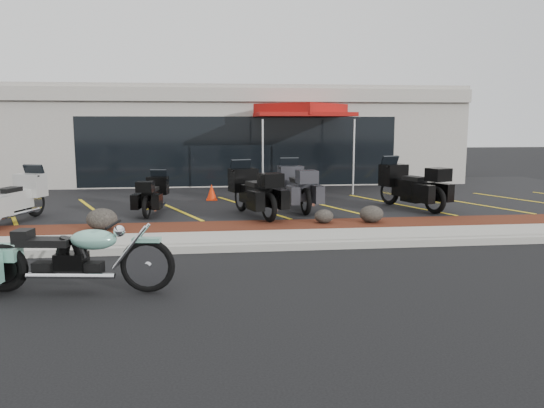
{
  "coord_description": "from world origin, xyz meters",
  "views": [
    {
      "loc": [
        -1.16,
        -9.51,
        2.54
      ],
      "look_at": [
        0.11,
        1.2,
        0.9
      ],
      "focal_mm": 35.0,
      "sensor_mm": 36.0,
      "label": 1
    }
  ],
  "objects": [
    {
      "name": "touring_black_front",
      "position": [
        -2.56,
        5.4,
        0.72
      ],
      "size": [
        1.0,
        2.03,
        1.13
      ],
      "primitive_type": null,
      "rotation": [
        0.0,
        0.0,
        1.44
      ],
      "color": "black",
      "rests_on": "upper_lot"
    },
    {
      "name": "traffic_cone",
      "position": [
        -1.1,
        7.14,
        0.4
      ],
      "size": [
        0.35,
        0.35,
        0.51
      ],
      "primitive_type": "cone",
      "rotation": [
        0.0,
        0.0,
        -0.05
      ],
      "color": "red",
      "rests_on": "upper_lot"
    },
    {
      "name": "sidewalk",
      "position": [
        0.0,
        1.6,
        0.07
      ],
      "size": [
        24.0,
        1.2,
        0.15
      ],
      "primitive_type": "cube",
      "color": "gray",
      "rests_on": "ground"
    },
    {
      "name": "upper_lot",
      "position": [
        0.0,
        8.2,
        0.07
      ],
      "size": [
        26.0,
        9.6,
        0.15
      ],
      "primitive_type": "cube",
      "color": "black",
      "rests_on": "ground"
    },
    {
      "name": "touring_black_rear",
      "position": [
        4.13,
        5.52,
        0.88
      ],
      "size": [
        1.81,
        2.69,
        1.46
      ],
      "primitive_type": null,
      "rotation": [
        0.0,
        0.0,
        1.94
      ],
      "color": "black",
      "rests_on": "upper_lot"
    },
    {
      "name": "dealership_building",
      "position": [
        0.0,
        14.47,
        2.01
      ],
      "size": [
        18.0,
        8.16,
        4.0
      ],
      "color": "gray",
      "rests_on": "ground"
    },
    {
      "name": "boulder_right",
      "position": [
        2.74,
        2.79,
        0.37
      ],
      "size": [
        0.58,
        0.49,
        0.41
      ],
      "primitive_type": "ellipsoid",
      "color": "black",
      "rests_on": "mulch_bed"
    },
    {
      "name": "touring_grey",
      "position": [
        1.16,
        5.79,
        0.86
      ],
      "size": [
        1.17,
        2.51,
        1.41
      ],
      "primitive_type": null,
      "rotation": [
        0.0,
        0.0,
        1.67
      ],
      "color": "#303036",
      "rests_on": "upper_lot"
    },
    {
      "name": "boulder_mid",
      "position": [
        1.57,
        2.85,
        0.33
      ],
      "size": [
        0.47,
        0.39,
        0.33
      ],
      "primitive_type": "ellipsoid",
      "color": "black",
      "rests_on": "mulch_bed"
    },
    {
      "name": "boulder_left",
      "position": [
        -3.59,
        2.64,
        0.4
      ],
      "size": [
        0.69,
        0.57,
        0.49
      ],
      "primitive_type": "ellipsoid",
      "color": "black",
      "rests_on": "mulch_bed"
    },
    {
      "name": "touring_white",
      "position": [
        -5.64,
        4.65,
        0.83
      ],
      "size": [
        1.59,
        2.49,
        1.36
      ],
      "primitive_type": null,
      "rotation": [
        0.0,
        0.0,
        1.24
      ],
      "color": "#BABAB6",
      "rests_on": "upper_lot"
    },
    {
      "name": "touring_black_mid",
      "position": [
        -0.3,
        4.85,
        0.87
      ],
      "size": [
        1.69,
        2.63,
        1.43
      ],
      "primitive_type": null,
      "rotation": [
        0.0,
        0.0,
        1.9
      ],
      "color": "black",
      "rests_on": "upper_lot"
    },
    {
      "name": "mulch_bed",
      "position": [
        0.0,
        2.8,
        0.08
      ],
      "size": [
        24.0,
        1.2,
        0.16
      ],
      "primitive_type": "cube",
      "color": "#360D0C",
      "rests_on": "ground"
    },
    {
      "name": "hero_cruiser",
      "position": [
        -2.11,
        -1.62,
        0.55
      ],
      "size": [
        3.2,
        1.23,
        1.1
      ],
      "primitive_type": null,
      "rotation": [
        0.0,
        0.0,
        -0.14
      ],
      "color": "#70AF9B",
      "rests_on": "ground"
    },
    {
      "name": "curb",
      "position": [
        0.0,
        0.9,
        0.07
      ],
      "size": [
        24.0,
        0.25,
        0.15
      ],
      "primitive_type": "cube",
      "color": "gray",
      "rests_on": "ground"
    },
    {
      "name": "popup_canopy",
      "position": [
        2.15,
        9.49,
        2.95
      ],
      "size": [
        3.8,
        3.8,
        3.08
      ],
      "rotation": [
        0.0,
        0.0,
        0.16
      ],
      "color": "silver",
      "rests_on": "upper_lot"
    },
    {
      "name": "ground",
      "position": [
        0.0,
        0.0,
        0.0
      ],
      "size": [
        90.0,
        90.0,
        0.0
      ],
      "primitive_type": "plane",
      "color": "black",
      "rests_on": "ground"
    }
  ]
}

